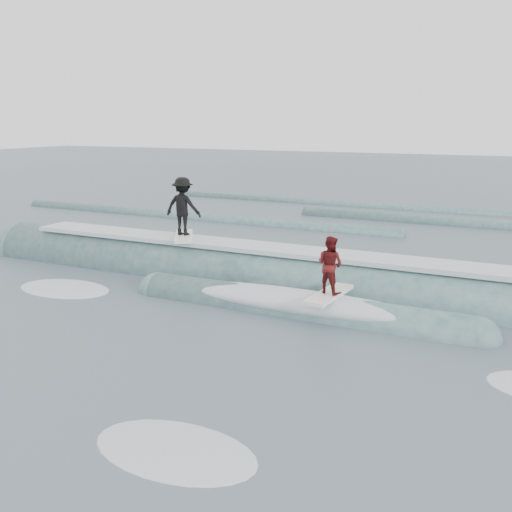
% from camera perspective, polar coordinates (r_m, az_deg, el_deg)
% --- Properties ---
extents(ground, '(160.00, 160.00, 0.00)m').
position_cam_1_polar(ground, '(13.94, -6.77, -7.63)').
color(ground, '#384852').
rests_on(ground, ground).
extents(breaking_wave, '(23.22, 3.90, 2.24)m').
position_cam_1_polar(breaking_wave, '(17.49, 1.75, -3.01)').
color(breaking_wave, '#375C5C').
rests_on(breaking_wave, ground).
extents(surfer_black, '(1.51, 1.99, 2.00)m').
position_cam_1_polar(surfer_black, '(18.92, -7.31, 4.78)').
color(surfer_black, white).
rests_on(surfer_black, ground).
extents(surfer_red, '(0.86, 2.04, 1.58)m').
position_cam_1_polar(surfer_red, '(14.64, 7.39, -1.32)').
color(surfer_red, white).
rests_on(surfer_red, ground).
extents(whitewater, '(18.82, 7.72, 0.10)m').
position_cam_1_polar(whitewater, '(14.81, -13.93, -6.65)').
color(whitewater, white).
rests_on(whitewater, ground).
extents(far_swells, '(37.76, 8.65, 0.80)m').
position_cam_1_polar(far_swells, '(30.00, 10.63, 3.60)').
color(far_swells, '#375C5C').
rests_on(far_swells, ground).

